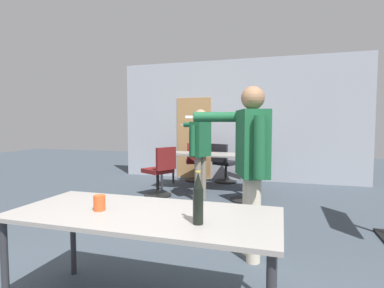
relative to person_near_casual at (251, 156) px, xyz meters
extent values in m
cube|color=#A3A8B2|center=(-0.77, 4.34, 0.42)|extent=(5.98, 0.10, 2.95)
cube|color=#AD7F4C|center=(-1.87, 4.28, -0.03)|extent=(0.90, 0.02, 2.05)
cube|color=gray|center=(-0.63, -1.16, -0.32)|extent=(1.90, 0.82, 0.03)
cylinder|color=#2D2D33|center=(-1.52, -1.51, -0.69)|extent=(0.05, 0.05, 0.73)
cylinder|color=#2D2D33|center=(-1.52, -0.80, -0.69)|extent=(0.05, 0.05, 0.73)
cylinder|color=#2D2D33|center=(0.26, -0.80, -0.69)|extent=(0.05, 0.05, 0.73)
cube|color=gray|center=(-1.13, 3.08, -0.32)|extent=(2.09, 0.81, 0.03)
cylinder|color=#2D2D33|center=(-2.11, 2.74, -0.69)|extent=(0.05, 0.05, 0.73)
cylinder|color=#2D2D33|center=(-0.14, 2.74, -0.69)|extent=(0.05, 0.05, 0.73)
cylinder|color=#2D2D33|center=(-2.11, 3.43, -0.69)|extent=(0.05, 0.05, 0.73)
cylinder|color=#2D2D33|center=(-0.14, 3.43, -0.69)|extent=(0.05, 0.05, 0.73)
cylinder|color=beige|center=(0.05, -0.09, -0.63)|extent=(0.14, 0.14, 0.85)
cylinder|color=beige|center=(-0.02, 0.10, -0.63)|extent=(0.14, 0.14, 0.85)
cube|color=#195633|center=(0.01, 0.00, 0.13)|extent=(0.39, 0.52, 0.67)
sphere|color=#936B4C|center=(0.01, 0.00, 0.58)|extent=(0.24, 0.24, 0.24)
cylinder|color=#195633|center=(0.11, -0.26, 0.11)|extent=(0.11, 0.11, 0.58)
cylinder|color=#195633|center=(-0.35, 0.18, 0.40)|extent=(0.58, 0.29, 0.11)
cube|color=white|center=(-0.66, 0.07, 0.40)|extent=(0.13, 0.07, 0.03)
cylinder|color=slate|center=(-1.14, 2.08, -0.66)|extent=(0.12, 0.12, 0.80)
cylinder|color=slate|center=(-1.08, 2.23, -0.66)|extent=(0.12, 0.12, 0.80)
cube|color=#195633|center=(-1.11, 2.15, 0.05)|extent=(0.33, 0.44, 0.63)
sphere|color=tan|center=(-1.11, 2.15, 0.47)|extent=(0.22, 0.22, 0.22)
cylinder|color=#195633|center=(-1.19, 1.92, 0.04)|extent=(0.09, 0.09, 0.54)
cylinder|color=#195633|center=(-1.29, 2.47, 0.31)|extent=(0.54, 0.26, 0.09)
cube|color=white|center=(-1.57, 2.57, 0.31)|extent=(0.13, 0.07, 0.03)
cylinder|color=black|center=(-1.97, 2.20, -1.04)|extent=(0.52, 0.52, 0.03)
cylinder|color=black|center=(-1.97, 2.20, -0.82)|extent=(0.06, 0.06, 0.42)
cube|color=maroon|center=(-1.97, 2.20, -0.57)|extent=(0.63, 0.63, 0.08)
cube|color=maroon|center=(-1.75, 2.07, -0.32)|extent=(0.27, 0.41, 0.42)
cylinder|color=black|center=(-0.96, 3.92, -1.04)|extent=(0.52, 0.52, 0.03)
cylinder|color=black|center=(-0.96, 3.92, -0.83)|extent=(0.06, 0.06, 0.39)
cube|color=black|center=(-0.96, 3.92, -0.59)|extent=(0.61, 0.61, 0.08)
cube|color=black|center=(-1.08, 3.68, -0.34)|extent=(0.42, 0.24, 0.42)
cylinder|color=black|center=(-0.33, 2.31, -1.04)|extent=(0.52, 0.52, 0.03)
cylinder|color=black|center=(-0.33, 2.31, -0.83)|extent=(0.06, 0.06, 0.41)
cube|color=#4C4C51|center=(-0.33, 2.31, -0.58)|extent=(0.65, 0.65, 0.08)
cube|color=#4C4C51|center=(-0.13, 2.48, -0.33)|extent=(0.32, 0.38, 0.42)
cylinder|color=black|center=(-1.70, 3.90, -1.04)|extent=(0.52, 0.52, 0.03)
cylinder|color=black|center=(-1.70, 3.90, -0.83)|extent=(0.06, 0.06, 0.41)
cube|color=maroon|center=(-1.70, 3.90, -0.58)|extent=(0.59, 0.59, 0.08)
cube|color=maroon|center=(-1.61, 3.65, -0.33)|extent=(0.43, 0.21, 0.42)
cylinder|color=black|center=(-0.19, -1.29, -0.19)|extent=(0.07, 0.07, 0.22)
cone|color=black|center=(-0.19, -1.29, -0.03)|extent=(0.06, 0.06, 0.10)
cylinder|color=gold|center=(-0.19, -1.29, 0.03)|extent=(0.03, 0.03, 0.01)
cylinder|color=#E05123|center=(-0.95, -1.21, -0.25)|extent=(0.08, 0.08, 0.11)
camera|label=1|loc=(0.30, -3.05, 0.32)|focal=28.00mm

